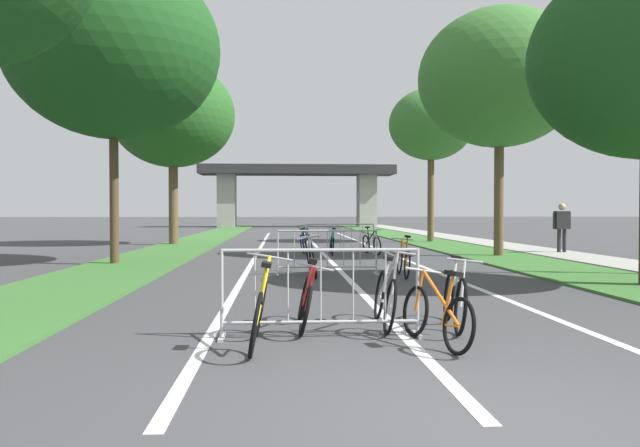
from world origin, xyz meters
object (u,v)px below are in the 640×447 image
object	(u,v)px
bicycle_silver_8	(385,297)
bicycle_orange_11	(404,261)
bicycle_blue_2	(305,243)
bicycle_white_10	(311,260)
crowd_barrier_third	(340,239)
bicycle_teal_5	(332,244)
bicycle_black_3	(371,244)
bicycle_yellow_9	(259,312)
bicycle_red_4	(305,301)
bicycle_green_7	(307,242)
bicycle_white_0	(455,298)
crowd_barrier_second	(327,252)
tree_left_oak_near	(173,115)
tree_right_pine_far	(431,125)
tree_right_cypress_far	(500,79)
bicycle_purple_6	(311,258)
tree_left_pine_near	(113,49)
pedestrian_pushing_bike	(562,223)
bicycle_orange_1	(436,314)

from	to	relation	value
bicycle_silver_8	bicycle_orange_11	bearing A→B (deg)	-101.34
bicycle_blue_2	bicycle_white_10	bearing A→B (deg)	81.58
crowd_barrier_third	bicycle_teal_5	size ratio (longest dim) A/B	1.45
bicycle_black_3	bicycle_yellow_9	distance (m)	14.36
bicycle_red_4	bicycle_green_7	xyz separation A→B (m)	(0.60, 13.75, 0.04)
bicycle_blue_2	bicycle_green_7	size ratio (longest dim) A/B	1.04
bicycle_white_0	crowd_barrier_second	bearing A→B (deg)	-72.35
bicycle_teal_5	bicycle_white_10	distance (m)	6.86
tree_left_oak_near	bicycle_orange_11	bearing A→B (deg)	-60.58
tree_right_pine_far	bicycle_blue_2	world-z (taller)	tree_right_pine_far
crowd_barrier_second	bicycle_silver_8	world-z (taller)	crowd_barrier_second
bicycle_teal_5	bicycle_silver_8	size ratio (longest dim) A/B	0.97
tree_right_pine_far	bicycle_white_0	xyz separation A→B (m)	(-4.87, -20.66, -5.19)
tree_right_pine_far	bicycle_red_4	world-z (taller)	tree_right_pine_far
tree_right_cypress_far	bicycle_purple_6	bearing A→B (deg)	-142.99
bicycle_purple_6	tree_left_pine_near	bearing A→B (deg)	158.41
bicycle_green_7	bicycle_white_10	size ratio (longest dim) A/B	0.96
bicycle_teal_5	bicycle_yellow_9	distance (m)	13.98
tree_right_cypress_far	bicycle_yellow_9	world-z (taller)	tree_right_cypress_far
tree_left_pine_near	bicycle_black_3	xyz separation A→B (m)	(7.70, 3.63, -5.58)
bicycle_orange_11	bicycle_red_4	bearing A→B (deg)	-110.44
bicycle_blue_2	bicycle_black_3	world-z (taller)	bicycle_blue_2
bicycle_white_0	bicycle_purple_6	world-z (taller)	bicycle_white_0
bicycle_teal_5	bicycle_green_7	xyz separation A→B (m)	(-0.82, 0.91, 0.02)
bicycle_teal_5	bicycle_green_7	size ratio (longest dim) A/B	1.00
tree_left_pine_near	bicycle_blue_2	world-z (taller)	tree_left_pine_near
bicycle_red_4	tree_right_pine_far	bearing A→B (deg)	-107.32
bicycle_teal_5	bicycle_white_10	world-z (taller)	bicycle_white_10
tree_left_pine_near	pedestrian_pushing_bike	bearing A→B (deg)	12.55
bicycle_orange_1	bicycle_blue_2	distance (m)	14.03
tree_right_pine_far	bicycle_red_4	distance (m)	22.28
bicycle_white_0	bicycle_green_7	size ratio (longest dim) A/B	1.01
crowd_barrier_second	pedestrian_pushing_bike	size ratio (longest dim) A/B	1.36
crowd_barrier_second	bicycle_orange_1	world-z (taller)	crowd_barrier_second
crowd_barrier_second	bicycle_silver_8	distance (m)	6.38
bicycle_black_3	crowd_barrier_third	bearing A→B (deg)	-33.31
bicycle_blue_2	bicycle_red_4	bearing A→B (deg)	80.43
tree_right_pine_far	bicycle_orange_1	xyz separation A→B (m)	(-5.35, -21.61, -5.23)
bicycle_blue_2	bicycle_green_7	bearing A→B (deg)	-105.61
crowd_barrier_third	bicycle_white_0	xyz separation A→B (m)	(0.14, -13.44, -0.14)
tree_left_pine_near	tree_right_pine_far	bearing A→B (deg)	43.91
bicycle_white_0	pedestrian_pushing_bike	world-z (taller)	pedestrian_pushing_bike
tree_right_cypress_far	bicycle_orange_1	bearing A→B (deg)	-112.97
crowd_barrier_third	bicycle_silver_8	bearing A→B (deg)	-93.15
bicycle_blue_2	bicycle_purple_6	xyz separation A→B (m)	(-0.08, -6.20, -0.02)
crowd_barrier_second	tree_left_pine_near	bearing A→B (deg)	152.80
crowd_barrier_third	bicycle_blue_2	bearing A→B (deg)	-162.83
tree_left_pine_near	pedestrian_pushing_bike	size ratio (longest dim) A/B	4.81
bicycle_white_10	tree_left_oak_near	bearing A→B (deg)	-70.18
bicycle_yellow_9	bicycle_white_0	bearing A→B (deg)	21.63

